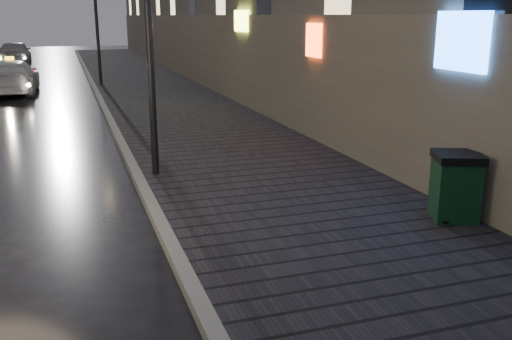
{
  "coord_description": "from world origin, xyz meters",
  "views": [
    {
      "loc": [
        0.28,
        -4.96,
        3.18
      ],
      "look_at": [
        3.0,
        3.17,
        0.85
      ],
      "focal_mm": 40.0,
      "sensor_mm": 36.0,
      "label": 1
    }
  ],
  "objects_px": {
    "trash_bin": "(455,186)",
    "taxi_mid": "(11,77)",
    "lamp_far": "(96,8)",
    "car_far": "(15,53)"
  },
  "relations": [
    {
      "from": "trash_bin",
      "to": "taxi_mid",
      "type": "height_order",
      "value": "taxi_mid"
    },
    {
      "from": "lamp_far",
      "to": "taxi_mid",
      "type": "xyz_separation_m",
      "value": [
        -3.65,
        -1.11,
        -2.79
      ]
    },
    {
      "from": "lamp_far",
      "to": "trash_bin",
      "type": "relative_size",
      "value": 5.08
    },
    {
      "from": "lamp_far",
      "to": "taxi_mid",
      "type": "distance_m",
      "value": 4.73
    },
    {
      "from": "trash_bin",
      "to": "taxi_mid",
      "type": "relative_size",
      "value": 0.21
    },
    {
      "from": "taxi_mid",
      "to": "car_far",
      "type": "height_order",
      "value": "car_far"
    },
    {
      "from": "lamp_far",
      "to": "car_far",
      "type": "distance_m",
      "value": 15.08
    },
    {
      "from": "lamp_far",
      "to": "car_far",
      "type": "xyz_separation_m",
      "value": [
        -4.5,
        14.13,
        -2.69
      ]
    },
    {
      "from": "trash_bin",
      "to": "taxi_mid",
      "type": "xyz_separation_m",
      "value": [
        -7.6,
        18.94,
        0.02
      ]
    },
    {
      "from": "lamp_far",
      "to": "taxi_mid",
      "type": "relative_size",
      "value": 1.09
    }
  ]
}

